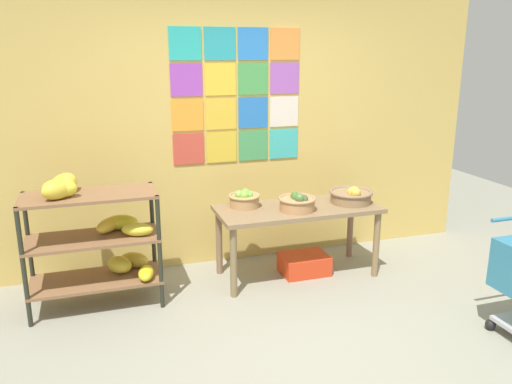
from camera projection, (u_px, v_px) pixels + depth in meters
name	position (u px, v px, depth m)	size (l,w,h in m)	color
ground	(308.00, 353.00, 3.61)	(9.64, 9.64, 0.00)	gray
back_wall_with_art	(235.00, 126.00, 4.95)	(5.07, 0.07, 2.70)	tan
banana_shelf_unit	(96.00, 229.00, 4.18)	(1.05, 0.58, 1.11)	#26281D
display_table	(298.00, 216.00, 4.74)	(1.50, 0.63, 0.67)	olive
fruit_basket_left	(297.00, 202.00, 4.59)	(0.34, 0.34, 0.18)	#B18052
fruit_basket_back_left	(351.00, 195.00, 4.82)	(0.41, 0.41, 0.17)	olive
fruit_basket_right	(244.00, 199.00, 4.70)	(0.29, 0.29, 0.16)	tan
produce_crate_under_table	(304.00, 264.00, 4.90)	(0.44, 0.32, 0.18)	red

